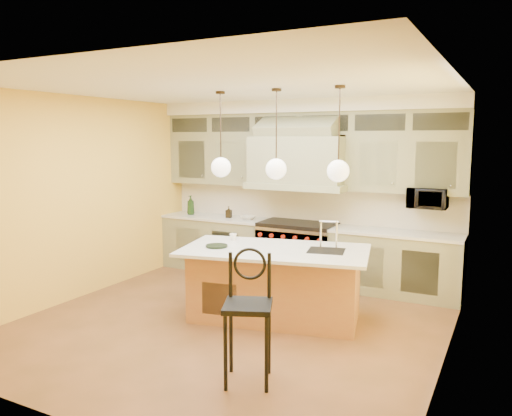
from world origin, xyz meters
The scene contains 18 objects.
floor centered at (0.00, 0.00, 0.00)m, with size 5.00×5.00×0.00m, color brown.
ceiling centered at (0.00, 0.00, 2.90)m, with size 5.00×5.00×0.00m, color white.
wall_back centered at (0.00, 2.50, 1.45)m, with size 5.00×5.00×0.00m, color gold.
wall_front centered at (0.00, -2.50, 1.45)m, with size 5.00×5.00×0.00m, color gold.
wall_left centered at (-2.50, 0.00, 1.45)m, with size 5.00×5.00×0.00m, color gold.
wall_right centered at (2.50, 0.00, 1.45)m, with size 5.00×5.00×0.00m, color gold.
back_cabinetry centered at (0.00, 2.23, 1.43)m, with size 5.00×0.77×2.90m.
range centered at (0.00, 2.14, 0.49)m, with size 1.20×0.74×0.96m.
kitchen_island centered at (0.41, 0.45, 0.47)m, with size 2.53×1.70×1.35m.
counter_stool centered at (0.89, -1.19, 0.72)m, with size 0.58×0.58×1.26m.
microwave centered at (1.95, 2.25, 1.45)m, with size 0.54×0.37×0.30m, color black.
oil_bottle_a centered at (-2.09, 2.15, 1.11)m, with size 0.13×0.13×0.34m, color #173414.
oil_bottle_b centered at (-1.29, 2.15, 1.04)m, with size 0.09×0.09×0.20m, color black.
fruit_bowl centered at (-0.91, 2.15, 0.97)m, with size 0.25×0.25×0.06m, color silver.
cup centered at (-0.32, 0.62, 0.96)m, with size 0.10×0.10×0.09m, color white.
pendant_left centered at (-0.40, 0.45, 1.95)m, with size 0.26×0.26×1.11m.
pendant_center centered at (0.40, 0.45, 1.95)m, with size 0.26×0.26×1.11m.
pendant_right centered at (1.20, 0.45, 1.95)m, with size 0.26×0.26×1.11m.
Camera 1 is at (3.03, -5.16, 2.30)m, focal length 35.00 mm.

